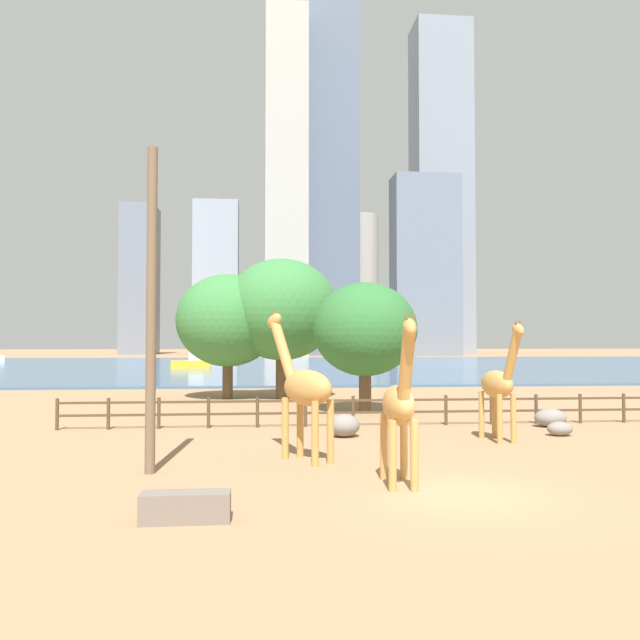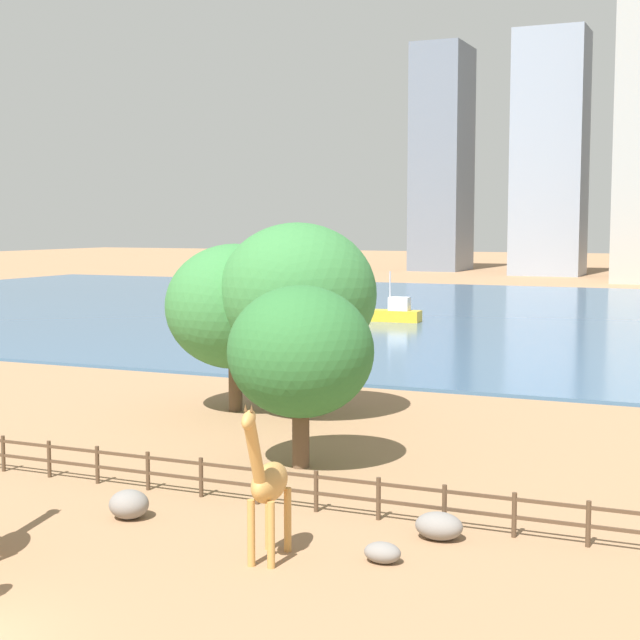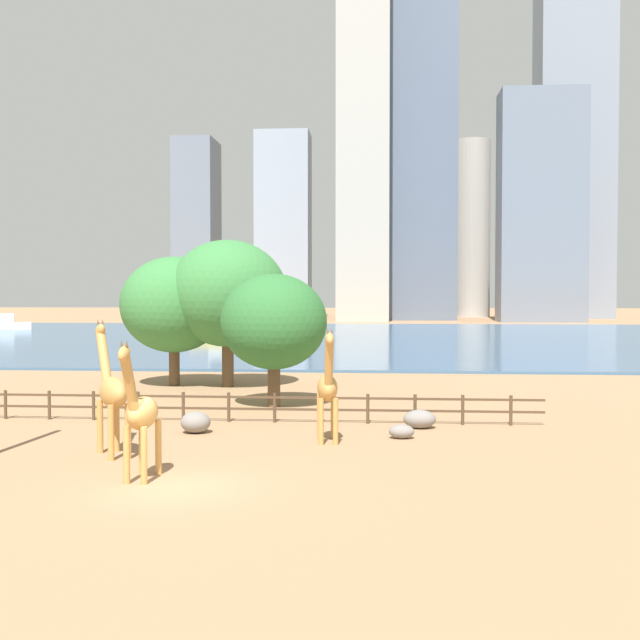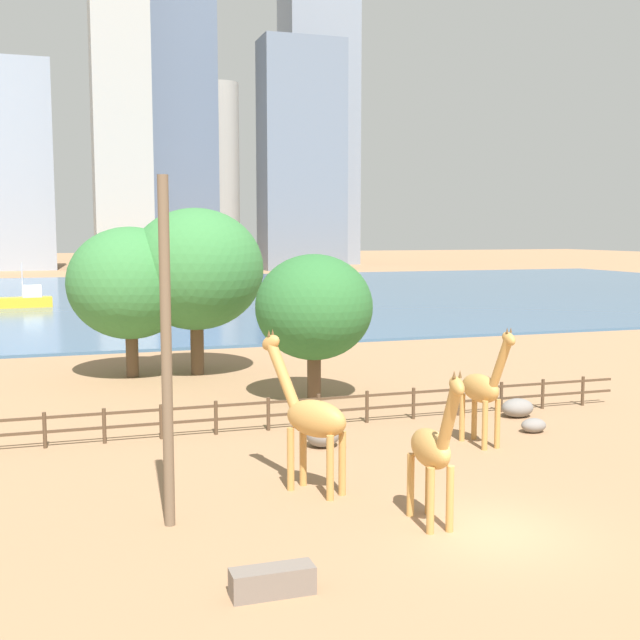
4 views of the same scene
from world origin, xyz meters
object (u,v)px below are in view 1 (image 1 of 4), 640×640
at_px(giraffe_companion, 304,387).
at_px(boulder_small, 550,418).
at_px(giraffe_young, 499,384).
at_px(boulder_by_pole, 560,429).
at_px(tree_left_large, 228,321).
at_px(tree_center_broad, 282,310).
at_px(giraffe_tall, 399,405).
at_px(utility_pole, 151,309).
at_px(boulder_near_fence, 344,425).
at_px(boat_ferry, 192,362).
at_px(tree_right_tall, 365,330).
at_px(feeding_trough, 186,507).

distance_m(giraffe_companion, boulder_small, 12.91).
height_order(giraffe_young, boulder_by_pole, giraffe_young).
height_order(boulder_by_pole, tree_left_large, tree_left_large).
distance_m(giraffe_companion, tree_center_broad, 20.83).
bearing_deg(giraffe_tall, boulder_by_pole, 135.95).
bearing_deg(tree_center_broad, utility_pole, -101.33).
height_order(boulder_small, tree_center_broad, tree_center_broad).
height_order(boulder_near_fence, tree_left_large, tree_left_large).
bearing_deg(boat_ferry, tree_right_tall, 102.44).
height_order(boulder_by_pole, boat_ferry, boat_ferry).
xyz_separation_m(giraffe_tall, tree_right_tall, (1.85, 15.96, 2.21)).
distance_m(utility_pole, boulder_small, 17.80).
height_order(giraffe_companion, boulder_by_pole, giraffe_companion).
height_order(utility_pole, boat_ferry, utility_pole).
bearing_deg(boat_ferry, utility_pole, 91.78).
bearing_deg(giraffe_young, boulder_near_fence, -113.58).
xyz_separation_m(tree_left_large, tree_center_broad, (3.40, -0.32, 0.69)).
height_order(boulder_by_pole, feeding_trough, feeding_trough).
bearing_deg(feeding_trough, tree_left_large, 91.09).
relative_size(boulder_by_pole, tree_center_broad, 0.11).
bearing_deg(boulder_small, boulder_by_pole, -108.29).
relative_size(boulder_small, boat_ferry, 0.27).
bearing_deg(giraffe_companion, feeding_trough, 121.45).
distance_m(boulder_by_pole, feeding_trough, 16.61).
xyz_separation_m(giraffe_young, utility_pole, (-11.75, -4.43, 2.47)).
bearing_deg(feeding_trough, tree_right_tall, 69.72).
height_order(utility_pole, tree_left_large, utility_pole).
xyz_separation_m(utility_pole, feeding_trough, (1.53, -4.78, -4.25)).
relative_size(boulder_by_pole, feeding_trough, 0.56).
bearing_deg(tree_right_tall, giraffe_young, -70.19).
distance_m(giraffe_companion, feeding_trough, 7.13).
relative_size(tree_right_tall, boat_ferry, 1.32).
relative_size(giraffe_tall, boulder_near_fence, 3.58).
relative_size(feeding_trough, tree_left_large, 0.23).
xyz_separation_m(boulder_by_pole, tree_left_large, (-13.58, 16.84, 4.70)).
xyz_separation_m(feeding_trough, boat_ferry, (-7.09, 68.29, 0.65)).
relative_size(utility_pole, boat_ferry, 1.80).
bearing_deg(boulder_near_fence, tree_right_tall, 74.51).
xyz_separation_m(boulder_near_fence, boulder_small, (9.15, 1.87, -0.05)).
distance_m(giraffe_tall, feeding_trough, 5.90).
bearing_deg(boulder_small, boat_ferry, 110.65).
bearing_deg(tree_center_broad, boulder_near_fence, -83.46).
xyz_separation_m(boulder_by_pole, boulder_small, (0.80, 2.43, 0.11)).
height_order(boulder_near_fence, boulder_small, boulder_near_fence).
relative_size(utility_pole, boulder_near_fence, 7.47).
distance_m(giraffe_tall, giraffe_companion, 4.25).
height_order(boulder_near_fence, boat_ferry, boat_ferry).
distance_m(giraffe_tall, boulder_by_pole, 11.27).
relative_size(giraffe_young, tree_center_broad, 0.50).
bearing_deg(giraffe_young, boat_ferry, -170.89).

